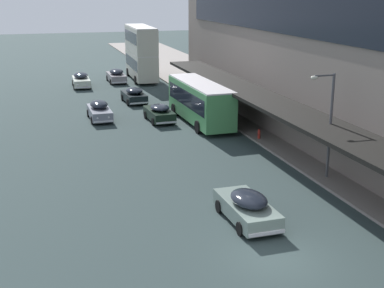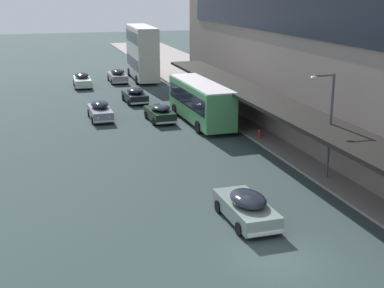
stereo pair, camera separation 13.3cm
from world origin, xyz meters
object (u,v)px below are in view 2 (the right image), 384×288
sedan_oncoming_front (117,76)px  fire_hydrant (259,134)px  street_lamp (328,117)px  transit_bus_kerbside_rear (201,100)px  sedan_lead_near (135,95)px  transit_bus_kerbside_front (142,51)px  sedan_trailing_mid (82,80)px  sedan_second_mid (100,110)px  sedan_lead_mid (160,113)px  sedan_far_back (246,207)px

sedan_oncoming_front → fire_hydrant: size_ratio=6.88×
street_lamp → fire_hydrant: 9.33m
transit_bus_kerbside_rear → street_lamp: 15.38m
sedan_lead_near → transit_bus_kerbside_front: bearing=75.4°
sedan_trailing_mid → sedan_second_mid: sedan_trailing_mid is taller
sedan_lead_near → street_lamp: bearing=-75.3°
sedan_trailing_mid → sedan_oncoming_front: size_ratio=1.00×
street_lamp → sedan_second_mid: bearing=119.5°
transit_bus_kerbside_rear → sedan_lead_mid: size_ratio=2.34×
fire_hydrant → sedan_lead_near: bearing=111.4°
sedan_far_back → street_lamp: bearing=32.3°
sedan_oncoming_front → sedan_lead_near: bearing=-91.0°
transit_bus_kerbside_rear → fire_hydrant: bearing=-68.1°
sedan_oncoming_front → sedan_second_mid: size_ratio=1.05×
transit_bus_kerbside_rear → sedan_oncoming_front: (-3.45, 21.63, -1.13)m
sedan_trailing_mid → sedan_lead_near: size_ratio=1.11×
sedan_lead_mid → sedan_second_mid: size_ratio=0.94×
sedan_trailing_mid → fire_hydrant: size_ratio=6.87×
sedan_second_mid → sedan_far_back: (4.03, -22.67, -0.03)m
transit_bus_kerbside_front → sedan_oncoming_front: 4.26m
sedan_trailing_mid → fire_hydrant: (10.24, -25.97, -0.30)m
sedan_far_back → sedan_oncoming_front: bearing=89.6°
sedan_trailing_mid → street_lamp: street_lamp is taller
transit_bus_kerbside_rear → sedan_lead_mid: bearing=154.8°
street_lamp → sedan_trailing_mid: bearing=106.8°
transit_bus_kerbside_front → fire_hydrant: size_ratio=13.98×
sedan_lead_near → sedan_second_mid: size_ratio=0.94×
sedan_lead_near → fire_hydrant: (6.18, -15.76, -0.25)m
sedan_trailing_mid → sedan_far_back: sedan_trailing_mid is taller
street_lamp → fire_hydrant: (-0.24, 8.75, -3.22)m
transit_bus_kerbside_front → sedan_lead_near: bearing=-104.6°
transit_bus_kerbside_front → sedan_oncoming_front: bearing=-163.7°
transit_bus_kerbside_front → sedan_lead_mid: bearing=-97.6°
sedan_oncoming_front → sedan_far_back: size_ratio=1.05×
sedan_far_back → fire_hydrant: 14.28m
sedan_far_back → fire_hydrant: size_ratio=6.56×
sedan_lead_near → sedan_second_mid: bearing=-124.6°
street_lamp → transit_bus_kerbside_front: bearing=94.6°
sedan_lead_mid → sedan_second_mid: sedan_second_mid is taller
sedan_trailing_mid → sedan_second_mid: 16.14m
sedan_oncoming_front → street_lamp: (6.21, -36.65, 2.93)m
sedan_lead_near → sedan_lead_mid: bearing=-85.8°
sedan_second_mid → sedan_lead_near: bearing=55.4°
transit_bus_kerbside_front → sedan_lead_near: transit_bus_kerbside_front is taller
sedan_trailing_mid → sedan_oncoming_front: 4.68m
sedan_second_mid → street_lamp: 21.55m
fire_hydrant → transit_bus_kerbside_front: bearing=95.5°
transit_bus_kerbside_rear → sedan_oncoming_front: bearing=99.1°
sedan_lead_near → sedan_far_back: size_ratio=0.94×
transit_bus_kerbside_rear → street_lamp: bearing=-79.6°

